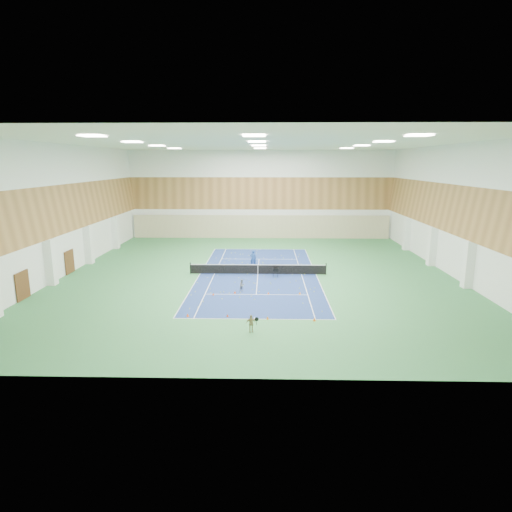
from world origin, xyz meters
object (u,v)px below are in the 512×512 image
Objects in this scene: tennis_net at (258,269)px; child_apron at (251,323)px; ball_cart at (276,272)px; coach at (253,258)px; child_court at (242,285)px.

child_apron reaches higher than tennis_net.
child_apron is at bearing -97.88° from ball_cart.
coach reaches higher than child_court.
tennis_net is 3.01m from coach.
coach reaches higher than child_apron.
ball_cart is at bearing 117.02° from coach.
child_court is 1.18× the size of ball_cart.
coach is (-0.54, 2.95, 0.32)m from tennis_net.
coach is at bearing 100.32° from tennis_net.
tennis_net is 14.89× the size of ball_cart.
child_court is (-1.18, -5.52, -0.04)m from tennis_net.
tennis_net is 1.89m from ball_cart.
coach is at bearing 45.30° from child_court.
ball_cart is (1.65, -0.91, -0.12)m from tennis_net.
coach is 2.02× the size of ball_cart.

